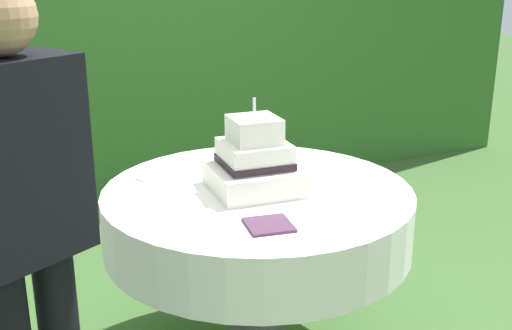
% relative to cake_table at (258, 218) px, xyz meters
% --- Properties ---
extents(cake_table, '(1.22, 1.22, 0.77)m').
position_rel_cake_table_xyz_m(cake_table, '(0.00, 0.00, 0.00)').
color(cake_table, '#4C4C51').
rests_on(cake_table, ground_plane).
extents(wedding_cake, '(0.35, 0.35, 0.36)m').
position_rel_cake_table_xyz_m(wedding_cake, '(-0.01, 0.00, 0.23)').
color(wedding_cake, white).
rests_on(wedding_cake, cake_table).
extents(serving_plate_near, '(0.12, 0.12, 0.01)m').
position_rel_cake_table_xyz_m(serving_plate_near, '(-0.35, 0.30, 0.13)').
color(serving_plate_near, white).
rests_on(serving_plate_near, cake_table).
extents(serving_plate_far, '(0.14, 0.14, 0.01)m').
position_rel_cake_table_xyz_m(serving_plate_far, '(0.39, -0.09, 0.13)').
color(serving_plate_far, white).
rests_on(serving_plate_far, cake_table).
extents(napkin_stack, '(0.17, 0.17, 0.01)m').
position_rel_cake_table_xyz_m(napkin_stack, '(-0.12, -0.35, 0.13)').
color(napkin_stack, '#4C2D47').
rests_on(napkin_stack, cake_table).
extents(standing_person, '(0.41, 0.35, 1.60)m').
position_rel_cake_table_xyz_m(standing_person, '(-0.89, -0.42, 0.28)').
color(standing_person, black).
rests_on(standing_person, ground_plane).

